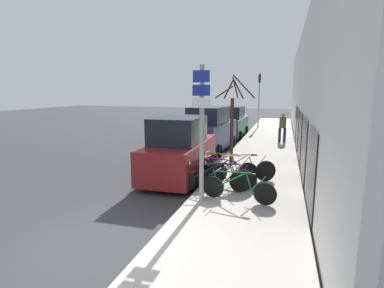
{
  "coord_description": "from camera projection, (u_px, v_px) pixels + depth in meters",
  "views": [
    {
      "loc": [
        3.52,
        -4.96,
        3.2
      ],
      "look_at": [
        0.56,
        4.64,
        1.41
      ],
      "focal_mm": 28.0,
      "sensor_mm": 36.0,
      "label": 1
    }
  ],
  "objects": [
    {
      "name": "sidewalk_curb",
      "position": [
        267.0,
        142.0,
        18.65
      ],
      "size": [
        3.2,
        32.0,
        0.15
      ],
      "color": "#ADA89E",
      "rests_on": "ground"
    },
    {
      "name": "traffic_light",
      "position": [
        259.0,
        93.0,
        24.71
      ],
      "size": [
        0.2,
        0.3,
        4.5
      ],
      "color": "#939399",
      "rests_on": "sidewalk_curb"
    },
    {
      "name": "parked_car_1",
      "position": [
        209.0,
        131.0,
        16.08
      ],
      "size": [
        2.32,
        4.84,
        2.37
      ],
      "rotation": [
        0.0,
        0.0,
        -0.07
      ],
      "color": "navy",
      "rests_on": "ground"
    },
    {
      "name": "street_tree",
      "position": [
        232.0,
        122.0,
        12.29
      ],
      "size": [
        1.67,
        1.52,
        3.7
      ],
      "color": "#3D2D23",
      "rests_on": "sidewalk_curb"
    },
    {
      "name": "ground_plane",
      "position": [
        217.0,
        149.0,
        16.78
      ],
      "size": [
        80.0,
        80.0,
        0.0
      ],
      "primitive_type": "plane",
      "color": "#333335"
    },
    {
      "name": "parked_car_0",
      "position": [
        180.0,
        151.0,
        11.0
      ],
      "size": [
        2.09,
        4.43,
        2.28
      ],
      "rotation": [
        0.0,
        0.0,
        0.03
      ],
      "color": "maroon",
      "rests_on": "ground"
    },
    {
      "name": "parked_car_2",
      "position": [
        230.0,
        123.0,
        21.14
      ],
      "size": [
        2.14,
        4.79,
        2.14
      ],
      "rotation": [
        0.0,
        0.0,
        -0.02
      ],
      "color": "#144728",
      "rests_on": "ground"
    },
    {
      "name": "bicycle_5",
      "position": [
        225.0,
        168.0,
        10.4
      ],
      "size": [
        2.31,
        0.48,
        0.94
      ],
      "rotation": [
        0.0,
        0.0,
        1.44
      ],
      "color": "black",
      "rests_on": "sidewalk_curb"
    },
    {
      "name": "bicycle_0",
      "position": [
        238.0,
        188.0,
        8.33
      ],
      "size": [
        2.1,
        0.44,
        0.87
      ],
      "rotation": [
        0.0,
        0.0,
        1.45
      ],
      "color": "black",
      "rests_on": "sidewalk_curb"
    },
    {
      "name": "pedestrian_near",
      "position": [
        283.0,
        125.0,
        17.94
      ],
      "size": [
        0.45,
        0.39,
        1.76
      ],
      "rotation": [
        0.0,
        0.0,
        0.32
      ],
      "color": "#1E2338",
      "rests_on": "sidewalk_curb"
    },
    {
      "name": "bicycle_1",
      "position": [
        212.0,
        179.0,
        9.08
      ],
      "size": [
        2.29,
        0.8,
        0.93
      ],
      "rotation": [
        0.0,
        0.0,
        1.88
      ],
      "color": "black",
      "rests_on": "sidewalk_curb"
    },
    {
      "name": "bicycle_4",
      "position": [
        241.0,
        170.0,
        10.06
      ],
      "size": [
        2.21,
        1.03,
        0.98
      ],
      "rotation": [
        0.0,
        0.0,
        2.0
      ],
      "color": "black",
      "rests_on": "sidewalk_curb"
    },
    {
      "name": "bicycle_2",
      "position": [
        224.0,
        177.0,
        9.46
      ],
      "size": [
        2.01,
        0.63,
        0.83
      ],
      "rotation": [
        0.0,
        0.0,
        1.82
      ],
      "color": "black",
      "rests_on": "sidewalk_curb"
    },
    {
      "name": "building_facade",
      "position": [
        300.0,
        90.0,
        17.52
      ],
      "size": [
        0.23,
        32.0,
        6.5
      ],
      "color": "silver",
      "rests_on": "ground"
    },
    {
      "name": "bicycle_3",
      "position": [
        223.0,
        174.0,
        9.77
      ],
      "size": [
        2.06,
        0.84,
        0.89
      ],
      "rotation": [
        0.0,
        0.0,
        1.2
      ],
      "color": "black",
      "rests_on": "sidewalk_curb"
    },
    {
      "name": "signpost",
      "position": [
        202.0,
        130.0,
        8.1
      ],
      "size": [
        0.49,
        0.15,
        3.73
      ],
      "color": "#939399",
      "rests_on": "sidewalk_curb"
    }
  ]
}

